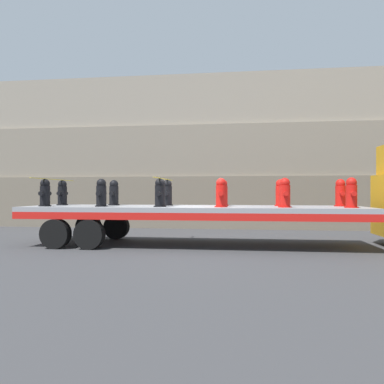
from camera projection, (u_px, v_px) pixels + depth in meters
ground_plane at (193, 245)px, 11.13m from camera, size 120.00×120.00×0.00m
rock_cliff at (210, 154)px, 17.73m from camera, size 60.00×3.30×6.83m
flatbed_trailer at (173, 213)px, 11.21m from camera, size 9.94×2.60×1.16m
fire_hydrant_black_near_0 at (45, 193)px, 11.14m from camera, size 0.37×0.55×0.81m
fire_hydrant_black_far_0 at (62, 193)px, 12.23m from camera, size 0.37×0.55×0.81m
fire_hydrant_black_near_1 at (101, 193)px, 10.92m from camera, size 0.37×0.55×0.81m
fire_hydrant_black_far_1 at (114, 193)px, 12.01m from camera, size 0.37×0.55×0.81m
fire_hydrant_black_near_2 at (160, 193)px, 10.70m from camera, size 0.37×0.55×0.81m
fire_hydrant_black_far_2 at (167, 193)px, 11.79m from camera, size 0.37×0.55×0.81m
fire_hydrant_red_near_3 at (221, 193)px, 10.48m from camera, size 0.37×0.55×0.81m
fire_hydrant_red_far_3 at (223, 193)px, 11.57m from camera, size 0.37×0.55×0.81m
fire_hydrant_red_near_4 at (285, 193)px, 10.26m from camera, size 0.37×0.55×0.81m
fire_hydrant_red_far_4 at (280, 193)px, 11.35m from camera, size 0.37×0.55×0.81m
fire_hydrant_red_near_5 at (351, 193)px, 10.04m from camera, size 0.37×0.55×0.81m
fire_hydrant_red_far_5 at (340, 193)px, 11.13m from camera, size 0.37×0.55×0.81m
cargo_strap_rear at (54, 179)px, 11.69m from camera, size 0.05×2.70×0.01m
cargo_strap_middle at (164, 179)px, 11.25m from camera, size 0.05×2.70×0.01m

